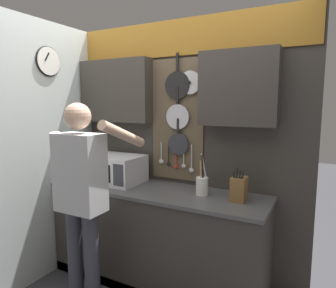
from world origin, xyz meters
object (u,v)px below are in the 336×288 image
at_px(utensil_crock, 202,185).
at_px(person, 82,189).
at_px(knife_block, 239,189).
at_px(microwave, 116,169).

height_order(utensil_crock, person, person).
bearing_deg(knife_block, utensil_crock, 179.69).
height_order(microwave, knife_block, knife_block).
bearing_deg(microwave, utensil_crock, 0.16).
xyz_separation_m(knife_block, person, (-1.09, -0.59, 0.00)).
distance_m(microwave, person, 0.60).
relative_size(microwave, knife_block, 1.80).
bearing_deg(utensil_crock, microwave, -179.84).
bearing_deg(utensil_crock, person, -142.63).
distance_m(microwave, utensil_crock, 0.89).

